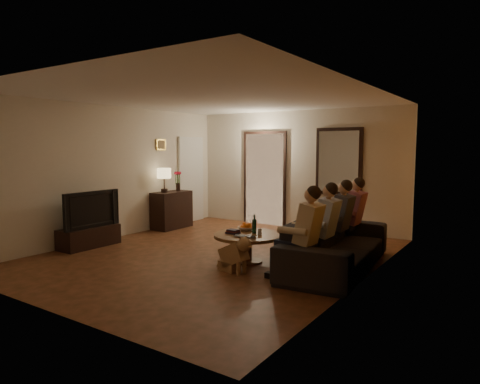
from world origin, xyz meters
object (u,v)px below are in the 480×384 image
Objects in this scene: tv at (88,209)px; coffee_table at (248,248)px; table_lamp at (164,180)px; laptop at (244,237)px; sofa at (336,243)px; person_d at (351,219)px; wine_bottle at (254,224)px; dresser at (172,210)px; person_c at (338,225)px; person_a at (305,238)px; person_b at (322,231)px; tv_stand at (89,237)px; dog at (234,253)px; bowl at (246,228)px.

tv reaches higher than coffee_table.
tv is 3.08m from coffee_table.
coffee_table is (2.96, 0.72, -0.46)m from tv.
coffee_table is (2.96, -1.24, -0.86)m from table_lamp.
laptop is (3.06, 0.44, -0.23)m from tv.
sofa is 2.16× the size of person_d.
wine_bottle is at bearing -131.20° from person_d.
person_c is at bearing -9.51° from dresser.
dresser reaches higher than sofa.
person_a is 3.65× the size of laptop.
person_b is (-0.10, -0.30, 0.22)m from sofa.
tv_stand is 0.90× the size of person_d.
table_lamp is 4.15m from person_d.
person_c is at bearing 63.28° from dog.
laptop reaches higher than coffee_table.
dresser is at bearing 155.97° from bowl.
person_c is (4.12, -0.47, -0.48)m from table_lamp.
tv_stand is at bearing 100.34° from sofa.
tv_stand is 0.90× the size of person_b.
person_b is at bearing -77.86° from tv.
laptop is at bearing -81.87° from tv.
laptop reaches higher than tv_stand.
person_d is at bearing -1.26° from dresser.
person_b and person_d have the same top height.
person_a reaches higher than wine_bottle.
dog is 0.74m from wine_bottle.
person_d is (-0.10, 0.90, 0.22)m from sofa.
person_d is at bearing 90.00° from person_a.
sofa is at bearing 71.57° from person_b.
person_d reaches higher than dresser.
person_b reaches higher than tv.
sofa is at bearing -83.66° from person_d.
table_lamp is at bearing 159.86° from bowl.
sofa reaches higher than laptop.
person_a is 1.50m from bowl.
dresser is at bearing 155.70° from wine_bottle.
bowl is (-0.18, 0.22, 0.26)m from coffee_table.
wine_bottle is at bearing 154.46° from person_a.
person_d reaches higher than tv.
laptop is (-1.16, -0.75, 0.09)m from sofa.
tv is at bearing -165.34° from dog.
dresser reaches higher than coffee_table.
table_lamp is 1.64× the size of laptop.
tv_stand is 2.95m from bowl.
table_lamp is 2.00m from tv.
bowl is (-1.34, -0.55, -0.12)m from person_c.
sofa is at bearing -10.34° from table_lamp.
person_d is at bearing 73.06° from dog.
coffee_table is (-1.16, -1.37, -0.38)m from person_d.
wine_bottle is (3.01, 0.82, 0.42)m from tv_stand.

